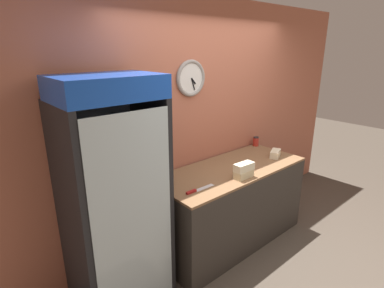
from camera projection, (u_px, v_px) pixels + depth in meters
ground_plane at (298, 281)px, 2.92m from camera, size 14.00×14.00×0.00m
wall_back at (205, 122)px, 3.48m from camera, size 5.20×0.10×2.70m
prep_counter at (230, 204)px, 3.45m from camera, size 1.81×0.75×0.91m
beverage_cooler at (111, 185)px, 2.48m from camera, size 0.77×0.63×2.00m
sandwich_stack_bottom at (244, 174)px, 3.05m from camera, size 0.22×0.10×0.08m
sandwich_stack_middle at (244, 167)px, 3.02m from camera, size 0.22×0.11×0.08m
sandwich_flat_left at (275, 154)px, 3.62m from camera, size 0.23×0.18×0.08m
chefs_knife at (196, 190)px, 2.77m from camera, size 0.33×0.05×0.02m
condiment_jar at (256, 141)px, 4.03m from camera, size 0.08×0.08×0.12m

